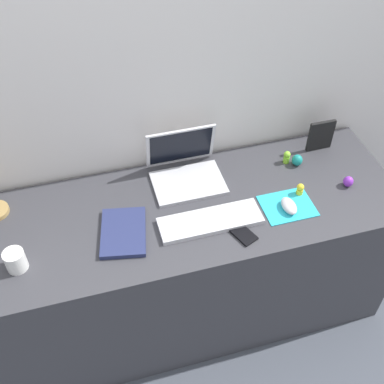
% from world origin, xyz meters
% --- Properties ---
extents(ground_plane, '(6.00, 6.00, 0.00)m').
position_xyz_m(ground_plane, '(0.00, 0.00, 0.00)').
color(ground_plane, '#474C56').
extents(back_wall, '(2.99, 0.05, 1.54)m').
position_xyz_m(back_wall, '(0.00, 0.35, 0.77)').
color(back_wall, silver).
rests_on(back_wall, ground_plane).
extents(desk, '(1.79, 0.61, 0.74)m').
position_xyz_m(desk, '(0.00, 0.00, 0.37)').
color(desk, '#38383D').
rests_on(desk, ground_plane).
extents(laptop, '(0.30, 0.26, 0.21)m').
position_xyz_m(laptop, '(0.04, 0.19, 0.79)').
color(laptop, silver).
rests_on(laptop, desk).
extents(keyboard, '(0.41, 0.13, 0.02)m').
position_xyz_m(keyboard, '(0.06, -0.10, 0.75)').
color(keyboard, silver).
rests_on(keyboard, desk).
extents(mousepad, '(0.21, 0.17, 0.00)m').
position_xyz_m(mousepad, '(0.39, -0.10, 0.74)').
color(mousepad, '#28B7CC').
rests_on(mousepad, desk).
extents(mouse, '(0.06, 0.10, 0.03)m').
position_xyz_m(mouse, '(0.39, -0.12, 0.76)').
color(mouse, silver).
rests_on(mouse, mousepad).
extents(cell_phone, '(0.11, 0.14, 0.01)m').
position_xyz_m(cell_phone, '(0.16, -0.18, 0.74)').
color(cell_phone, black).
rests_on(cell_phone, desk).
extents(notebook_pad, '(0.21, 0.27, 0.02)m').
position_xyz_m(notebook_pad, '(-0.28, -0.06, 0.75)').
color(notebook_pad, navy).
rests_on(notebook_pad, desk).
extents(picture_frame, '(0.12, 0.02, 0.15)m').
position_xyz_m(picture_frame, '(0.68, 0.20, 0.81)').
color(picture_frame, black).
rests_on(picture_frame, desk).
extents(coffee_mug, '(0.08, 0.08, 0.08)m').
position_xyz_m(coffee_mug, '(-0.67, -0.11, 0.78)').
color(coffee_mug, white).
rests_on(coffee_mug, desk).
extents(toy_figurine_teal, '(0.05, 0.05, 0.05)m').
position_xyz_m(toy_figurine_teal, '(0.53, 0.13, 0.77)').
color(toy_figurine_teal, teal).
rests_on(toy_figurine_teal, desk).
extents(toy_figurine_lime, '(0.03, 0.03, 0.06)m').
position_xyz_m(toy_figurine_lime, '(0.50, 0.15, 0.77)').
color(toy_figurine_lime, '#8CDB33').
rests_on(toy_figurine_lime, desk).
extents(toy_figurine_purple, '(0.04, 0.04, 0.05)m').
position_xyz_m(toy_figurine_purple, '(0.69, -0.06, 0.76)').
color(toy_figurine_purple, purple).
rests_on(toy_figurine_purple, desk).
extents(toy_figurine_yellow, '(0.03, 0.03, 0.06)m').
position_xyz_m(toy_figurine_yellow, '(0.47, -0.05, 0.77)').
color(toy_figurine_yellow, yellow).
rests_on(toy_figurine_yellow, desk).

